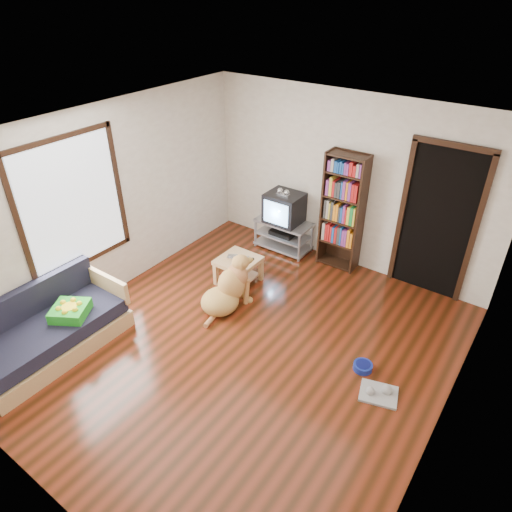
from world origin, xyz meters
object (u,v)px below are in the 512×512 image
Objects in this scene: laptop at (237,259)px; dog_bowl at (363,367)px; coffee_table at (238,266)px; crt_tv at (285,207)px; grey_rag at (379,394)px; dog at (228,290)px; green_cushion at (70,311)px; sofa at (50,332)px; bookshelf at (343,206)px; tv_stand at (283,234)px.

laptop is 1.40× the size of dog_bowl.
crt_tv is at bearing 89.65° from coffee_table.
dog reaches higher than grey_rag.
dog_bowl reaches higher than grey_rag.
dog_bowl is 2.94m from crt_tv.
laptop is at bearing -90.00° from coffee_table.
crt_tv reaches higher than dog.
coffee_table is (-2.23, 0.56, 0.24)m from dog_bowl.
green_cushion is 0.22× the size of sofa.
green_cushion is 3.95m from bookshelf.
laptop is 0.77× the size of grey_rag.
laptop is 1.30m from crt_tv.
grey_rag is 2.67m from coffee_table.
bookshelf is at bearing 62.68° from sofa.
green_cushion is at bearing -104.10° from tv_stand.
tv_stand reaches higher than dog_bowl.
bookshelf reaches higher than laptop.
dog_bowl is at bearing -38.43° from tv_stand.
green_cushion is 0.42× the size of dog.
laptop reaches higher than dog_bowl.
green_cushion is at bearing -123.69° from dog.
bookshelf reaches higher than grey_rag.
bookshelf is at bearing 68.91° from dog.
coffee_table is (-2.53, 0.81, 0.27)m from grey_rag.
dog_bowl is at bearing -35.34° from laptop.
coffee_table is at bearing 37.77° from green_cushion.
green_cushion reaches higher than dog_bowl.
tv_stand is 3.76m from sofa.
tv_stand is 0.50× the size of bookshelf.
tv_stand is at bearing 141.57° from dog_bowl.
crt_tv is at bearing 44.87° from green_cushion.
tv_stand is at bearing 97.75° from dog.
sofa is at bearing -149.72° from dog_bowl.
coffee_table is at bearing 162.19° from grey_rag.
dog_bowl is 3.71m from sofa.
sofa is 2.24m from dog.
crt_tv is at bearing 75.07° from sofa.
coffee_table is at bearing 165.83° from dog_bowl.
dog_bowl is 0.39m from grey_rag.
green_cushion is at bearing -133.27° from laptop.
crt_tv is 1.85m from dog.
crt_tv is at bearing 90.00° from tv_stand.
dog is at bearing 179.62° from dog_bowl.
tv_stand is 0.47m from crt_tv.
green_cushion is 0.44× the size of tv_stand.
crt_tv reaches higher than coffee_table.
grey_rag is at bearing 24.81° from sofa.
tv_stand is (0.85, 3.38, -0.22)m from green_cushion.
crt_tv is (0.01, 1.25, 0.33)m from laptop.
dog_bowl is (3.07, 1.62, -0.45)m from green_cushion.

